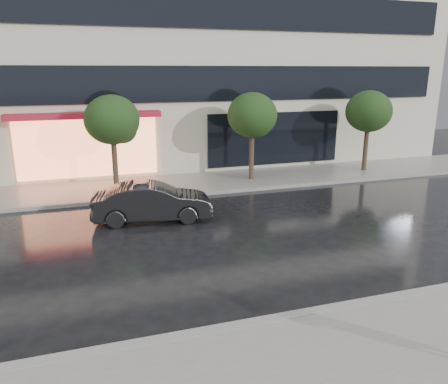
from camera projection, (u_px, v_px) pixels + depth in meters
name	position (u px, v px, depth m)	size (l,w,h in m)	color
ground	(288.00, 294.00, 9.91)	(120.00, 120.00, 0.00)	black
sidewalk_far	(186.00, 184.00, 19.29)	(60.00, 3.50, 0.12)	slate
curb_near	(309.00, 314.00, 8.98)	(60.00, 0.25, 0.14)	gray
curb_far	(196.00, 194.00, 17.69)	(60.00, 0.25, 0.14)	gray
bg_building_right	(411.00, 36.00, 41.08)	(12.00, 12.00, 16.00)	#4C4C54
tree_mid_west	(114.00, 122.00, 17.45)	(2.20, 2.20, 3.99)	#33261C
tree_mid_east	(253.00, 117.00, 19.22)	(2.20, 2.20, 3.99)	#33261C
tree_far_east	(369.00, 113.00, 20.99)	(2.20, 2.20, 3.99)	#33261C
parked_car	(152.00, 202.00, 14.61)	(1.38, 3.95, 1.30)	black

